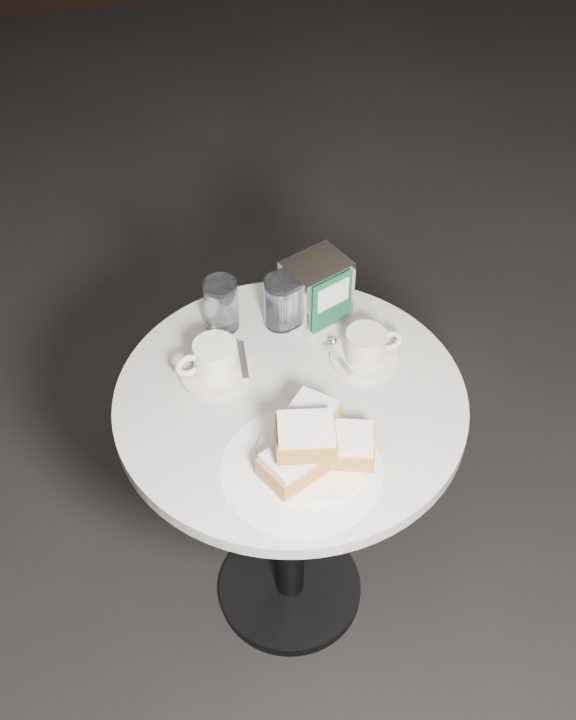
# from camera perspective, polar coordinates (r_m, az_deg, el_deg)

# --- Properties ---
(ground) EXTENTS (7.00, 7.00, 0.00)m
(ground) POSITION_cam_1_polar(r_m,az_deg,el_deg) (2.39, 0.12, -14.37)
(ground) COLOR black
(ground) RESTS_ON ground
(cafe_table) EXTENTS (0.70, 0.70, 0.74)m
(cafe_table) POSITION_cam_1_polar(r_m,az_deg,el_deg) (1.93, 0.15, -6.28)
(cafe_table) COLOR black
(cafe_table) RESTS_ON ground
(sugar_spill) EXTENTS (0.33, 0.33, 0.00)m
(sugar_spill) POSITION_cam_1_polar(r_m,az_deg,el_deg) (1.66, 0.85, -6.93)
(sugar_spill) COLOR white
(sugar_spill) RESTS_ON cafe_table
(beignet_plate) EXTENTS (0.24, 0.24, 0.14)m
(beignet_plate) POSITION_cam_1_polar(r_m,az_deg,el_deg) (1.63, 1.60, -5.43)
(beignet_plate) COLOR white
(beignet_plate) RESTS_ON cafe_table
(coffee_cup_left) EXTENTS (0.17, 0.17, 0.08)m
(coffee_cup_left) POSITION_cam_1_polar(r_m,az_deg,el_deg) (1.80, -4.64, -0.08)
(coffee_cup_left) COLOR beige
(coffee_cup_left) RESTS_ON cafe_table
(coffee_cup_right) EXTENTS (0.15, 0.14, 0.07)m
(coffee_cup_right) POSITION_cam_1_polar(r_m,az_deg,el_deg) (1.83, 4.94, 0.76)
(coffee_cup_right) COLOR silver
(coffee_cup_right) RESTS_ON cafe_table
(water_glass_left) EXTENTS (0.09, 0.09, 0.12)m
(water_glass_left) POSITION_cam_1_polar(r_m,az_deg,el_deg) (1.89, -4.24, 3.48)
(water_glass_left) COLOR white
(water_glass_left) RESTS_ON cafe_table
(water_glass_right) EXTENTS (0.09, 0.09, 0.12)m
(water_glass_right) POSITION_cam_1_polar(r_m,az_deg,el_deg) (1.89, -0.46, 3.64)
(water_glass_right) COLOR silver
(water_glass_right) RESTS_ON cafe_table
(napkin_dispenser) EXTENTS (0.15, 0.14, 0.15)m
(napkin_dispenser) POSITION_cam_1_polar(r_m,az_deg,el_deg) (1.89, 1.82, 4.42)
(napkin_dispenser) COLOR white
(napkin_dispenser) RESTS_ON cafe_table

